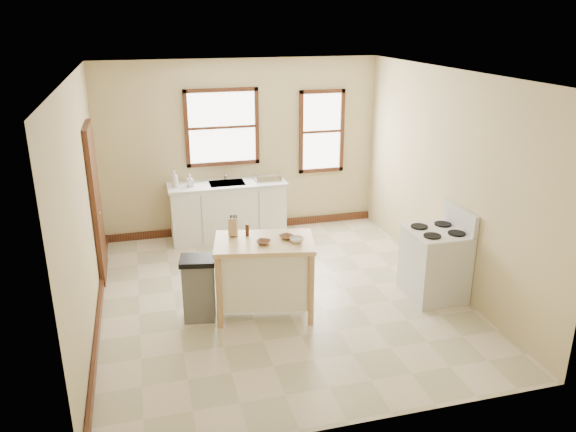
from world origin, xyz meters
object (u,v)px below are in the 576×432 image
object	(u,v)px
dish_rack	(267,177)
bowl_b	(287,237)
pepper_grinder	(247,230)
soap_bottle_a	(175,179)
kitchen_island	(265,277)
soap_bottle_b	(190,180)
knife_block	(233,228)
trash_bin	(199,288)
gas_stove	(435,254)
bowl_c	(297,240)
bowl_a	(264,242)

from	to	relation	value
dish_rack	bowl_b	xyz separation A→B (m)	(-0.35, -2.53, -0.01)
pepper_grinder	dish_rack	bearing A→B (deg)	71.39
soap_bottle_a	dish_rack	bearing A→B (deg)	21.38
bowl_b	pepper_grinder	bearing A→B (deg)	155.02
kitchen_island	pepper_grinder	world-z (taller)	pepper_grinder
soap_bottle_b	dish_rack	xyz separation A→B (m)	(1.23, 0.01, -0.04)
dish_rack	pepper_grinder	distance (m)	2.46
knife_block	trash_bin	xyz separation A→B (m)	(-0.46, -0.18, -0.65)
soap_bottle_a	soap_bottle_b	bearing A→B (deg)	14.01
knife_block	trash_bin	world-z (taller)	knife_block
gas_stove	pepper_grinder	bearing A→B (deg)	172.31
bowl_b	trash_bin	distance (m)	1.20
dish_rack	bowl_c	bearing A→B (deg)	-78.80
kitchen_island	knife_block	world-z (taller)	knife_block
bowl_c	gas_stove	bearing A→B (deg)	0.41
soap_bottle_a	bowl_a	xyz separation A→B (m)	(0.80, -2.64, -0.08)
bowl_a	bowl_c	xyz separation A→B (m)	(0.38, -0.04, 0.01)
soap_bottle_b	bowl_b	world-z (taller)	soap_bottle_b
pepper_grinder	kitchen_island	bearing A→B (deg)	-50.96
soap_bottle_b	knife_block	size ratio (longest dim) A/B	0.94
dish_rack	kitchen_island	size ratio (longest dim) A/B	0.37
bowl_b	bowl_c	world-z (taller)	bowl_c
pepper_grinder	bowl_c	size ratio (longest dim) A/B	0.91
bowl_a	kitchen_island	bearing A→B (deg)	74.27
pepper_grinder	gas_stove	distance (m)	2.40
kitchen_island	pepper_grinder	size ratio (longest dim) A/B	7.67
dish_rack	pepper_grinder	bearing A→B (deg)	-91.61
knife_block	bowl_b	xyz separation A→B (m)	(0.59, -0.25, -0.08)
gas_stove	soap_bottle_a	bearing A→B (deg)	138.51
kitchen_island	bowl_c	size ratio (longest dim) A/B	6.97
soap_bottle_a	gas_stove	xyz separation A→B (m)	(3.01, -2.66, -0.46)
knife_block	bowl_a	bearing A→B (deg)	-28.62
bowl_a	trash_bin	distance (m)	0.96
bowl_a	trash_bin	xyz separation A→B (m)	(-0.75, 0.16, -0.57)
bowl_b	bowl_c	xyz separation A→B (m)	(0.08, -0.13, 0.01)
soap_bottle_b	gas_stove	size ratio (longest dim) A/B	0.16
pepper_grinder	gas_stove	bearing A→B (deg)	-7.69
soap_bottle_b	bowl_c	bearing A→B (deg)	-80.93
soap_bottle_b	dish_rack	bearing A→B (deg)	-10.24
soap_bottle_a	bowl_a	bearing A→B (deg)	-50.90
dish_rack	knife_block	world-z (taller)	knife_block
gas_stove	soap_bottle_b	bearing A→B (deg)	136.62
bowl_a	bowl_c	distance (m)	0.38
kitchen_island	gas_stove	bearing A→B (deg)	8.21
knife_block	pepper_grinder	bearing A→B (deg)	2.67
soap_bottle_a	kitchen_island	world-z (taller)	soap_bottle_a
kitchen_island	bowl_a	size ratio (longest dim) A/B	6.92
pepper_grinder	soap_bottle_b	bearing A→B (deg)	100.83
bowl_a	trash_bin	bearing A→B (deg)	167.75
soap_bottle_b	dish_rack	world-z (taller)	soap_bottle_b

